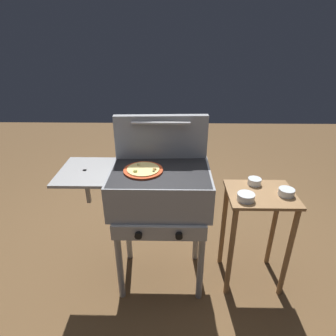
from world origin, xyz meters
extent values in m
plane|color=brown|center=(0.00, 0.00, 0.00)|extent=(8.00, 8.00, 0.00)
cube|color=gray|center=(0.00, 0.00, 0.78)|extent=(0.64, 0.48, 0.24)
cube|color=black|center=(0.00, 0.00, 0.90)|extent=(0.61, 0.46, 0.01)
cube|color=#9B9B9B|center=(-0.48, 0.00, 0.89)|extent=(0.32, 0.41, 0.02)
cube|color=#9B9B9B|center=(-0.48, 0.00, 0.78)|extent=(0.02, 0.02, 0.24)
cube|color=#9B9B9B|center=(0.00, -0.25, 0.61)|extent=(0.58, 0.02, 0.10)
cylinder|color=black|center=(-0.12, -0.28, 0.61)|extent=(0.04, 0.02, 0.04)
cylinder|color=black|center=(0.12, -0.28, 0.61)|extent=(0.04, 0.02, 0.04)
cylinder|color=#9B9B9B|center=(-0.27, -0.19, 0.33)|extent=(0.04, 0.04, 0.66)
cylinder|color=#9B9B9B|center=(0.27, -0.19, 0.33)|extent=(0.04, 0.04, 0.66)
cylinder|color=#9B9B9B|center=(-0.27, 0.19, 0.33)|extent=(0.04, 0.04, 0.66)
cylinder|color=#9B9B9B|center=(0.27, 0.19, 0.33)|extent=(0.04, 0.04, 0.66)
cube|color=gray|center=(0.00, 0.21, 1.05)|extent=(0.63, 0.08, 0.30)
cylinder|color=#B7B7BC|center=(0.00, 0.17, 1.16)|extent=(0.38, 0.02, 0.02)
cylinder|color=#C64723|center=(-0.11, -0.01, 0.91)|extent=(0.25, 0.25, 0.01)
cylinder|color=#EDD17A|center=(-0.11, -0.01, 0.92)|extent=(0.20, 0.20, 0.01)
sphere|color=#F2BB69|center=(-0.03, -0.02, 0.92)|extent=(0.02, 0.02, 0.02)
sphere|color=#E4F07E|center=(-0.15, -0.05, 0.92)|extent=(0.03, 0.03, 0.03)
sphere|color=tan|center=(-0.04, -0.05, 0.92)|extent=(0.02, 0.02, 0.02)
sphere|color=#D0BB7A|center=(-0.14, 0.04, 0.92)|extent=(0.02, 0.02, 0.02)
cube|color=olive|center=(0.66, 0.00, 0.73)|extent=(0.44, 0.36, 0.02)
cylinder|color=olive|center=(0.47, -0.15, 0.36)|extent=(0.04, 0.04, 0.72)
cylinder|color=olive|center=(0.85, -0.15, 0.36)|extent=(0.04, 0.04, 0.72)
cylinder|color=olive|center=(0.47, 0.15, 0.36)|extent=(0.04, 0.04, 0.72)
cylinder|color=olive|center=(0.85, 0.15, 0.36)|extent=(0.04, 0.04, 0.72)
cylinder|color=silver|center=(0.54, -0.09, 0.77)|extent=(0.11, 0.11, 0.04)
cylinder|color=#996B47|center=(0.54, -0.09, 0.76)|extent=(0.09, 0.09, 0.02)
cylinder|color=silver|center=(0.64, 0.11, 0.77)|extent=(0.09, 0.09, 0.04)
cylinder|color=#4C7533|center=(0.64, 0.11, 0.76)|extent=(0.07, 0.07, 0.02)
cylinder|color=silver|center=(0.81, -0.03, 0.77)|extent=(0.10, 0.10, 0.04)
cylinder|color=#4C7533|center=(0.81, -0.03, 0.76)|extent=(0.08, 0.08, 0.02)
camera|label=1|loc=(0.08, -1.59, 1.69)|focal=30.01mm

